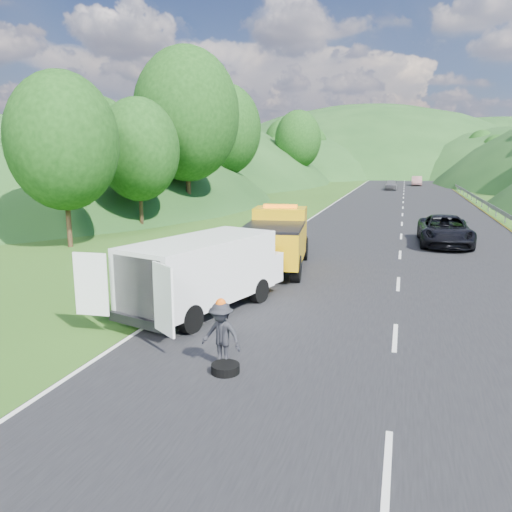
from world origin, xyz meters
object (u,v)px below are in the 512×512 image
(suitcase, at_px, (189,286))
(spare_tire, at_px, (225,373))
(tow_truck, at_px, (277,239))
(passing_suv, at_px, (444,245))
(woman, at_px, (206,297))
(child, at_px, (225,301))
(white_van, at_px, (205,270))
(worker, at_px, (222,368))

(suitcase, relative_size, spare_tire, 0.89)
(tow_truck, height_order, passing_suv, tow_truck)
(woman, xyz_separation_m, child, (0.82, -0.32, 0.00))
(tow_truck, height_order, white_van, tow_truck)
(suitcase, distance_m, passing_suv, 16.17)
(white_van, height_order, passing_suv, white_van)
(worker, distance_m, suitcase, 6.51)
(worker, bearing_deg, spare_tire, -42.31)
(worker, relative_size, spare_tire, 2.40)
(white_van, bearing_deg, spare_tire, -45.88)
(tow_truck, relative_size, woman, 3.61)
(spare_tire, distance_m, passing_suv, 19.92)
(child, bearing_deg, tow_truck, 90.33)
(worker, distance_m, passing_suv, 19.73)
(suitcase, bearing_deg, child, -18.11)
(woman, relative_size, suitcase, 3.10)
(suitcase, bearing_deg, white_van, -52.06)
(child, bearing_deg, suitcase, 167.32)
(white_van, xyz_separation_m, passing_suv, (8.13, 14.79, -1.33))
(spare_tire, bearing_deg, woman, 116.07)
(white_van, height_order, woman, white_van)
(woman, bearing_deg, passing_suv, -42.14)
(suitcase, bearing_deg, passing_suv, 54.40)
(woman, bearing_deg, white_van, -167.26)
(woman, distance_m, spare_tire, 6.33)
(woman, height_order, spare_tire, woman)
(tow_truck, bearing_deg, spare_tire, -89.14)
(white_van, bearing_deg, passing_suv, 77.80)
(child, xyz_separation_m, passing_suv, (7.90, 13.65, 0.00))
(suitcase, relative_size, passing_suv, 0.10)
(woman, height_order, passing_suv, woman)
(white_van, distance_m, passing_suv, 16.93)
(child, xyz_separation_m, suitcase, (-1.52, 0.50, 0.29))
(worker, relative_size, suitcase, 2.69)
(woman, xyz_separation_m, spare_tire, (2.78, -5.69, 0.00))
(suitcase, bearing_deg, woman, -14.36)
(tow_truck, bearing_deg, white_van, -103.33)
(white_van, height_order, suitcase, white_van)
(woman, relative_size, passing_suv, 0.31)
(child, xyz_separation_m, worker, (1.78, -5.11, 0.00))
(spare_tire, bearing_deg, tow_truck, 97.95)
(tow_truck, distance_m, spare_tire, 10.87)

